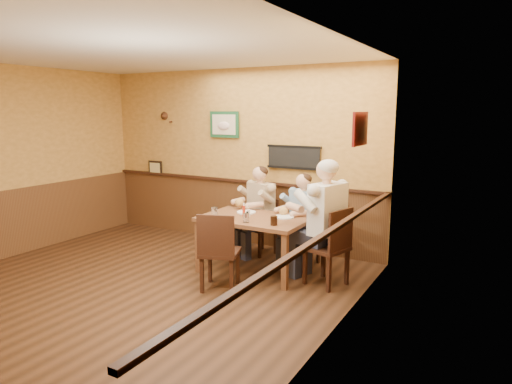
% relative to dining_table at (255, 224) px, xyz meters
% --- Properties ---
extents(room, '(5.02, 5.03, 2.81)m').
position_rel_dining_table_xyz_m(room, '(-0.85, -1.18, 1.03)').
color(room, '#311C0E').
rests_on(room, ground).
extents(dining_table, '(1.40, 0.90, 0.75)m').
position_rel_dining_table_xyz_m(dining_table, '(0.00, 0.00, 0.00)').
color(dining_table, brown).
rests_on(dining_table, ground).
extents(chair_back_left, '(0.50, 0.50, 0.84)m').
position_rel_dining_table_xyz_m(chair_back_left, '(-0.30, 0.72, -0.24)').
color(chair_back_left, '#371D11').
rests_on(chair_back_left, ground).
extents(chair_back_right, '(0.48, 0.48, 0.81)m').
position_rel_dining_table_xyz_m(chair_back_right, '(0.43, 0.64, -0.25)').
color(chair_back_right, '#371D11').
rests_on(chair_back_right, ground).
extents(chair_right_end, '(0.57, 0.57, 0.98)m').
position_rel_dining_table_xyz_m(chair_right_end, '(1.01, 0.02, -0.17)').
color(chair_right_end, '#371D11').
rests_on(chair_right_end, ground).
extents(chair_near_side, '(0.57, 0.57, 0.96)m').
position_rel_dining_table_xyz_m(chair_near_side, '(-0.06, -0.73, -0.18)').
color(chair_near_side, '#371D11').
rests_on(chair_near_side, ground).
extents(diner_tan_shirt, '(0.71, 0.71, 1.20)m').
position_rel_dining_table_xyz_m(diner_tan_shirt, '(-0.30, 0.72, -0.06)').
color(diner_tan_shirt, '#C9AF8A').
rests_on(diner_tan_shirt, ground).
extents(diner_blue_polo, '(0.69, 0.69, 1.15)m').
position_rel_dining_table_xyz_m(diner_blue_polo, '(0.43, 0.64, -0.08)').
color(diner_blue_polo, '#7A9AB7').
rests_on(diner_blue_polo, ground).
extents(diner_white_elder, '(0.81, 0.81, 1.41)m').
position_rel_dining_table_xyz_m(diner_white_elder, '(1.01, 0.02, 0.05)').
color(diner_white_elder, silver).
rests_on(diner_white_elder, ground).
extents(water_glass_left, '(0.09, 0.09, 0.12)m').
position_rel_dining_table_xyz_m(water_glass_left, '(-0.49, -0.22, 0.15)').
color(water_glass_left, white).
rests_on(water_glass_left, dining_table).
extents(water_glass_mid, '(0.09, 0.09, 0.11)m').
position_rel_dining_table_xyz_m(water_glass_mid, '(0.05, -0.30, 0.15)').
color(water_glass_mid, silver).
rests_on(water_glass_mid, dining_table).
extents(cola_tumbler, '(0.10, 0.10, 0.12)m').
position_rel_dining_table_xyz_m(cola_tumbler, '(0.42, -0.26, 0.15)').
color(cola_tumbler, black).
rests_on(cola_tumbler, dining_table).
extents(hot_sauce_bottle, '(0.04, 0.04, 0.16)m').
position_rel_dining_table_xyz_m(hot_sauce_bottle, '(-0.15, -0.03, 0.17)').
color(hot_sauce_bottle, red).
rests_on(hot_sauce_bottle, dining_table).
extents(salt_shaker, '(0.05, 0.05, 0.10)m').
position_rel_dining_table_xyz_m(salt_shaker, '(-0.07, -0.04, 0.14)').
color(salt_shaker, silver).
rests_on(salt_shaker, dining_table).
extents(pepper_shaker, '(0.04, 0.04, 0.08)m').
position_rel_dining_table_xyz_m(pepper_shaker, '(-0.07, -0.08, 0.13)').
color(pepper_shaker, black).
rests_on(pepper_shaker, dining_table).
extents(plate_far_left, '(0.33, 0.33, 0.02)m').
position_rel_dining_table_xyz_m(plate_far_left, '(-0.23, 0.17, 0.10)').
color(plate_far_left, white).
rests_on(plate_far_left, dining_table).
extents(plate_far_right, '(0.29, 0.29, 0.02)m').
position_rel_dining_table_xyz_m(plate_far_right, '(0.36, 0.17, 0.10)').
color(plate_far_right, silver).
rests_on(plate_far_right, dining_table).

